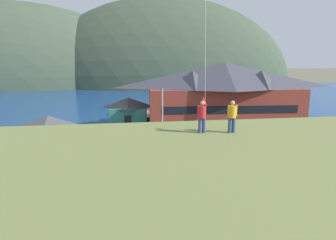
{
  "coord_description": "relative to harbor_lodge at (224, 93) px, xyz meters",
  "views": [
    {
      "loc": [
        -3.25,
        -24.0,
        10.74
      ],
      "look_at": [
        1.54,
        9.0,
        3.77
      ],
      "focal_mm": 31.2,
      "sensor_mm": 36.0,
      "label": 1
    }
  ],
  "objects": [
    {
      "name": "parked_car_front_row_silver",
      "position": [
        -13.92,
        -14.9,
        -4.36
      ],
      "size": [
        4.35,
        2.36,
        1.82
      ],
      "color": "silver",
      "rests_on": "parking_lot_pad"
    },
    {
      "name": "wharf_dock",
      "position": [
        -12.2,
        13.08,
        -5.07
      ],
      "size": [
        3.2,
        15.31,
        0.7
      ],
      "color": "#70604C",
      "rests_on": "ground"
    },
    {
      "name": "far_hill_center_saddle",
      "position": [
        -58.22,
        92.57,
        -5.42
      ],
      "size": [
        131.53,
        52.67,
        61.12
      ],
      "primitive_type": "ellipsoid",
      "color": "#334733",
      "rests_on": "ground"
    },
    {
      "name": "parked_car_corner_spot",
      "position": [
        -18.84,
        -20.17,
        -4.36
      ],
      "size": [
        4.29,
        2.24,
        1.82
      ],
      "color": "#B28923",
      "rests_on": "parking_lot_pad"
    },
    {
      "name": "parked_car_lone_by_shed",
      "position": [
        2.92,
        -20.09,
        -4.36
      ],
      "size": [
        4.22,
        2.09,
        1.82
      ],
      "color": "#9EA3A8",
      "rests_on": "parking_lot_pad"
    },
    {
      "name": "far_hill_east_peak",
      "position": [
        -63.73,
        89.48,
        -5.42
      ],
      "size": [
        122.84,
        62.36,
        68.11
      ],
      "primitive_type": "ellipsoid",
      "color": "#42513D",
      "rests_on": "ground"
    },
    {
      "name": "far_hill_far_shoulder",
      "position": [
        2.99,
        88.75,
        -5.42
      ],
      "size": [
        113.71,
        68.12,
        74.55
      ],
      "primitive_type": "ellipsoid",
      "color": "#3D4C38",
      "rests_on": "ground"
    },
    {
      "name": "parking_lot_pad",
      "position": [
        -12.28,
        -15.65,
        -5.37
      ],
      "size": [
        40.0,
        20.0,
        0.1
      ],
      "primitive_type": "cube",
      "color": "slate",
      "rests_on": "ground"
    },
    {
      "name": "parked_car_front_row_red",
      "position": [
        -4.02,
        -19.46,
        -4.36
      ],
      "size": [
        4.28,
        2.2,
        1.82
      ],
      "color": "#236633",
      "rests_on": "parking_lot_pad"
    },
    {
      "name": "parked_car_front_row_end",
      "position": [
        -4.6,
        -14.14,
        -4.36
      ],
      "size": [
        4.2,
        2.06,
        1.82
      ],
      "color": "black",
      "rests_on": "parking_lot_pad"
    },
    {
      "name": "bay_water",
      "position": [
        -12.28,
        39.35,
        -5.41
      ],
      "size": [
        360.0,
        84.0,
        0.03
      ],
      "primitive_type": "cube",
      "color": "navy",
      "rests_on": "ground"
    },
    {
      "name": "ground_plane",
      "position": [
        -12.28,
        -20.65,
        -5.42
      ],
      "size": [
        600.0,
        600.0,
        0.0
      ],
      "primitive_type": "plane",
      "color": "#66604C"
    },
    {
      "name": "storage_shed_waterside",
      "position": [
        -15.14,
        2.59,
        -3.01
      ],
      "size": [
        6.64,
        5.41,
        4.64
      ],
      "color": "#338475",
      "rests_on": "ground"
    },
    {
      "name": "parking_light_pole",
      "position": [
        -11.2,
        -10.1,
        -1.18
      ],
      "size": [
        0.24,
        0.78,
        7.22
      ],
      "color": "#ADADB2",
      "rests_on": "parking_lot_pad"
    },
    {
      "name": "parked_car_back_row_left",
      "position": [
        -9.51,
        -20.96,
        -4.36
      ],
      "size": [
        4.26,
        2.18,
        1.82
      ],
      "color": "#236633",
      "rests_on": "parking_lot_pad"
    },
    {
      "name": "person_kite_flyer",
      "position": [
        -11.53,
        -29.81,
        2.38
      ],
      "size": [
        0.52,
        0.68,
        1.86
      ],
      "color": "#384770",
      "rests_on": "grassy_hill_foreground"
    },
    {
      "name": "moored_boat_wharfside",
      "position": [
        -15.69,
        12.21,
        -4.7
      ],
      "size": [
        2.61,
        7.25,
        2.16
      ],
      "color": "#A8A399",
      "rests_on": "ground"
    },
    {
      "name": "harbor_lodge",
      "position": [
        0.0,
        0.0,
        0.0
      ],
      "size": [
        25.81,
        11.33,
        10.22
      ],
      "color": "brown",
      "rests_on": "ground"
    },
    {
      "name": "person_companion",
      "position": [
        -9.94,
        -30.01,
        2.36
      ],
      "size": [
        0.55,
        0.4,
        1.74
      ],
      "color": "#384770",
      "rests_on": "grassy_hill_foreground"
    },
    {
      "name": "moored_boat_outer_mooring",
      "position": [
        -8.64,
        13.94,
        -4.7
      ],
      "size": [
        2.53,
        7.6,
        2.16
      ],
      "color": "navy",
      "rests_on": "ground"
    },
    {
      "name": "parked_car_mid_row_near",
      "position": [
        3.11,
        -13.46,
        -4.36
      ],
      "size": [
        4.27,
        2.19,
        1.82
      ],
      "color": "red",
      "rests_on": "parking_lot_pad"
    },
    {
      "name": "storage_shed_near_lot",
      "position": [
        -23.84,
        -12.63,
        -2.92
      ],
      "size": [
        6.04,
        4.48,
        4.84
      ],
      "color": "#474C56",
      "rests_on": "ground"
    }
  ]
}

